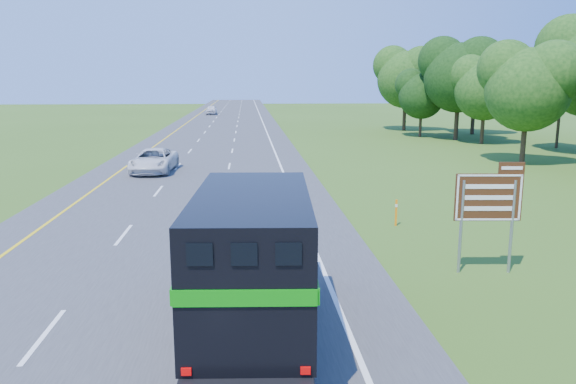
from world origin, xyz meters
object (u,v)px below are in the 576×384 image
far_car (211,110)px  white_suv (154,160)px  horse_truck (254,257)px  exit_sign (489,202)px

far_car → white_suv: bearing=-89.8°
horse_truck → white_suv: size_ratio=1.48×
exit_sign → white_suv: bearing=127.3°
white_suv → horse_truck: bearing=-73.1°
white_suv → far_car: (-0.04, 65.17, 0.03)m
white_suv → far_car: size_ratio=1.18×
horse_truck → white_suv: (-6.34, 25.01, -1.14)m
horse_truck → far_car: size_ratio=1.75×
horse_truck → far_car: horse_truck is taller
white_suv → far_car: far_car is taller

